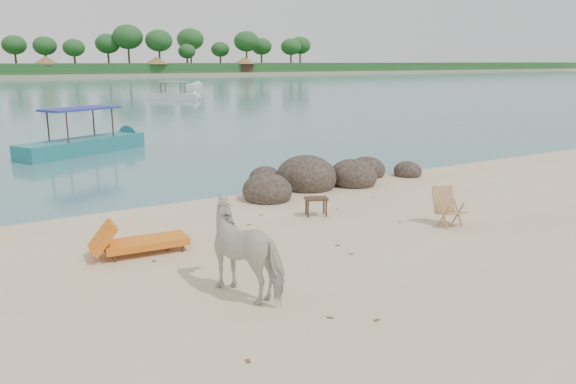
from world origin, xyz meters
name	(u,v)px	position (x,y,z in m)	size (l,w,h in m)	color
boulders	(319,179)	(2.77, 5.72, 0.24)	(6.48, 2.99, 1.28)	black
cow	(250,250)	(-2.60, -0.11, 0.72)	(0.78, 1.72, 1.45)	silver
side_table	(316,208)	(0.85, 3.08, 0.22)	(0.54, 0.35, 0.44)	#362215
lounge_chair	(146,239)	(-3.42, 2.60, 0.29)	(1.97, 0.69, 0.59)	orange
deck_chair	(451,208)	(2.94, 0.81, 0.43)	(0.55, 0.61, 0.86)	#A77B53
boat_near	(80,115)	(-1.74, 16.13, 1.49)	(6.13, 1.38, 2.99)	#22777A
boat_mid	(173,84)	(13.06, 45.80, 1.41)	(5.77, 1.30, 2.82)	silver
boat_far	(194,85)	(24.44, 68.19, 0.34)	(5.78, 1.30, 0.67)	silver
dead_leaves	(324,256)	(-0.58, 0.71, 0.00)	(8.24, 7.07, 0.00)	brown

